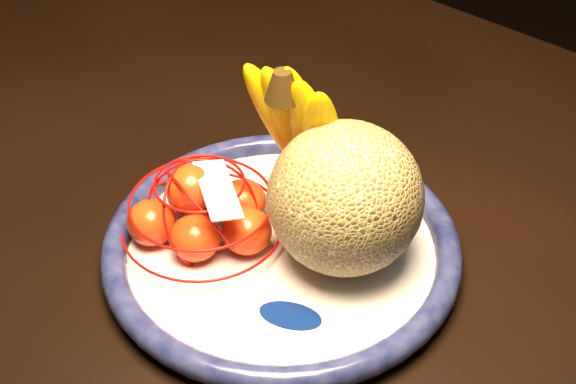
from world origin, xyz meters
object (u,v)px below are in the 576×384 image
Objects in this scene: fruit_bowl at (281,247)px; banana_bunch at (305,128)px; cantaloupe at (345,198)px; dining_table at (393,348)px; mandarin_bag at (203,212)px.

banana_bunch is (-0.02, 0.06, 0.09)m from fruit_bowl.
cantaloupe is at bearing 25.03° from fruit_bowl.
banana_bunch is (-0.07, 0.04, 0.02)m from cantaloupe.
cantaloupe is at bearing -165.64° from dining_table.
banana_bunch reaches higher than cantaloupe.
banana_bunch is at bearing 105.87° from fruit_bowl.
dining_table is 5.23× the size of fruit_bowl.
dining_table is at bearing -11.91° from banana_bunch.
fruit_bowl is 0.08m from cantaloupe.
banana_bunch is 0.12m from mandarin_bag.
dining_table is 0.22m from banana_bunch.
mandarin_bag is at bearing -159.25° from fruit_bowl.
mandarin_bag is (-0.07, -0.03, 0.03)m from fruit_bowl.
cantaloupe is 0.08m from banana_bunch.
cantaloupe reaches higher than dining_table.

